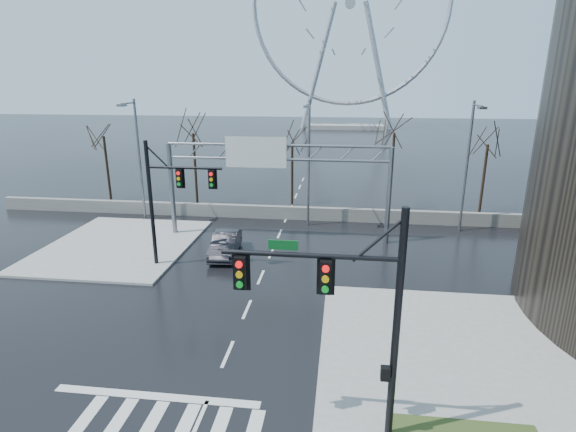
% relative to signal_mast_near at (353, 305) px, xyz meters
% --- Properties ---
extents(ground, '(260.00, 260.00, 0.00)m').
position_rel_signal_mast_near_xyz_m(ground, '(-5.14, 4.04, -4.87)').
color(ground, black).
rests_on(ground, ground).
extents(sidewalk_right_ext, '(12.00, 10.00, 0.15)m').
position_rel_signal_mast_near_xyz_m(sidewalk_right_ext, '(4.86, 6.04, -4.80)').
color(sidewalk_right_ext, gray).
rests_on(sidewalk_right_ext, ground).
extents(sidewalk_far, '(10.00, 12.00, 0.15)m').
position_rel_signal_mast_near_xyz_m(sidewalk_far, '(-16.14, 16.04, -4.80)').
color(sidewalk_far, gray).
rests_on(sidewalk_far, ground).
extents(barrier_wall, '(52.00, 0.50, 1.10)m').
position_rel_signal_mast_near_xyz_m(barrier_wall, '(-5.14, 24.04, -4.32)').
color(barrier_wall, slate).
rests_on(barrier_wall, ground).
extents(signal_mast_near, '(5.52, 0.41, 8.00)m').
position_rel_signal_mast_near_xyz_m(signal_mast_near, '(0.00, 0.00, 0.00)').
color(signal_mast_near, black).
rests_on(signal_mast_near, ground).
extents(signal_mast_far, '(4.72, 0.41, 8.00)m').
position_rel_signal_mast_near_xyz_m(signal_mast_far, '(-11.01, 13.00, -0.04)').
color(signal_mast_far, black).
rests_on(signal_mast_far, ground).
extents(sign_gantry, '(16.36, 0.40, 7.60)m').
position_rel_signal_mast_near_xyz_m(sign_gantry, '(-5.52, 19.00, 0.31)').
color(sign_gantry, slate).
rests_on(sign_gantry, ground).
extents(streetlight_left, '(0.50, 2.55, 10.00)m').
position_rel_signal_mast_near_xyz_m(streetlight_left, '(-17.14, 22.20, 1.01)').
color(streetlight_left, slate).
rests_on(streetlight_left, ground).
extents(streetlight_mid, '(0.50, 2.55, 10.00)m').
position_rel_signal_mast_near_xyz_m(streetlight_mid, '(-3.14, 22.20, 1.01)').
color(streetlight_mid, slate).
rests_on(streetlight_mid, ground).
extents(streetlight_right, '(0.50, 2.55, 10.00)m').
position_rel_signal_mast_near_xyz_m(streetlight_right, '(8.86, 22.20, 1.01)').
color(streetlight_right, slate).
rests_on(streetlight_right, ground).
extents(tree_far_left, '(3.50, 3.50, 7.00)m').
position_rel_signal_mast_near_xyz_m(tree_far_left, '(-23.14, 28.04, 0.70)').
color(tree_far_left, black).
rests_on(tree_far_left, ground).
extents(tree_left, '(3.75, 3.75, 7.50)m').
position_rel_signal_mast_near_xyz_m(tree_left, '(-14.14, 27.54, 1.10)').
color(tree_left, black).
rests_on(tree_left, ground).
extents(tree_center, '(3.25, 3.25, 6.50)m').
position_rel_signal_mast_near_xyz_m(tree_center, '(-5.14, 28.54, 0.30)').
color(tree_center, black).
rests_on(tree_center, ground).
extents(tree_right, '(3.90, 3.90, 7.80)m').
position_rel_signal_mast_near_xyz_m(tree_right, '(3.86, 27.54, 1.34)').
color(tree_right, black).
rests_on(tree_right, ground).
extents(tree_far_right, '(3.40, 3.40, 6.80)m').
position_rel_signal_mast_near_xyz_m(tree_far_right, '(11.86, 28.04, 0.54)').
color(tree_far_right, black).
rests_on(tree_far_right, ground).
extents(ferris_wheel, '(45.00, 6.00, 50.91)m').
position_rel_signal_mast_near_xyz_m(ferris_wheel, '(-0.14, 99.04, 21.26)').
color(ferris_wheel, gray).
rests_on(ferris_wheel, ground).
extents(car, '(2.00, 4.80, 1.55)m').
position_rel_signal_mast_near_xyz_m(car, '(-8.17, 15.32, -4.10)').
color(car, black).
rests_on(car, ground).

